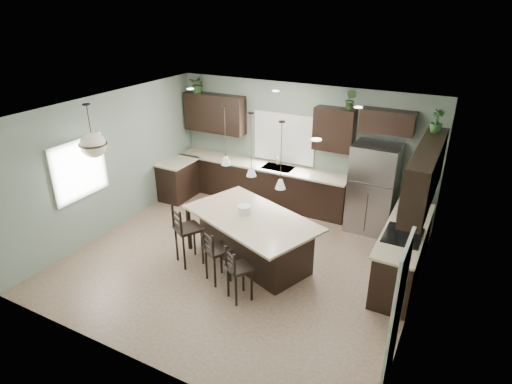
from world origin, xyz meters
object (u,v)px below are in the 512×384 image
Objects in this scene: kitchen_island at (252,239)px; bar_stool_left at (189,235)px; bar_stool_right at (240,274)px; serving_dish at (244,209)px; refrigerator at (373,188)px; plant_back_left at (198,84)px; bar_stool_center at (218,255)px.

bar_stool_left reaches higher than kitchen_island.
kitchen_island is 1.14m from bar_stool_left.
kitchen_island is 1.10m from bar_stool_right.
serving_dish is at bearing 69.04° from bar_stool_left.
refrigerator is 3.53m from bar_stool_right.
refrigerator is at bearing 101.44° from bar_stool_right.
bar_stool_left is at bearing -59.82° from plant_back_left.
bar_stool_left is 4.06m from plant_back_left.
kitchen_island is 2.37× the size of bar_stool_center.
plant_back_left reaches higher than bar_stool_right.
serving_dish is 0.57× the size of plant_back_left.
bar_stool_left is (-0.98, -0.56, 0.12)m from kitchen_island.
kitchen_island is 0.57m from serving_dish.
bar_stool_right is (-1.25, -3.27, -0.44)m from refrigerator.
kitchen_island is 5.72× the size of plant_back_left.
bar_stool_center reaches higher than kitchen_island.
plant_back_left reaches higher than kitchen_island.
plant_back_left is at bearing 155.32° from bar_stool_center.
refrigerator is 7.71× the size of serving_dish.
kitchen_island is at bearing 101.30° from bar_stool_center.
bar_stool_center is 2.41× the size of plant_back_left.
serving_dish reaches higher than bar_stool_right.
plant_back_left is (-4.35, 0.26, 1.68)m from refrigerator.
bar_stool_left is at bearing -132.82° from refrigerator.
bar_stool_left is at bearing -141.67° from serving_dish.
bar_stool_left is at bearing -129.30° from kitchen_island.
serving_dish is 0.24× the size of bar_stool_center.
bar_stool_center is 0.63m from bar_stool_right.
kitchen_island is 4.28m from plant_back_left.
kitchen_island is 2.48× the size of bar_stool_right.
kitchen_island is 9.95× the size of serving_dish.
refrigerator is 4.43× the size of plant_back_left.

